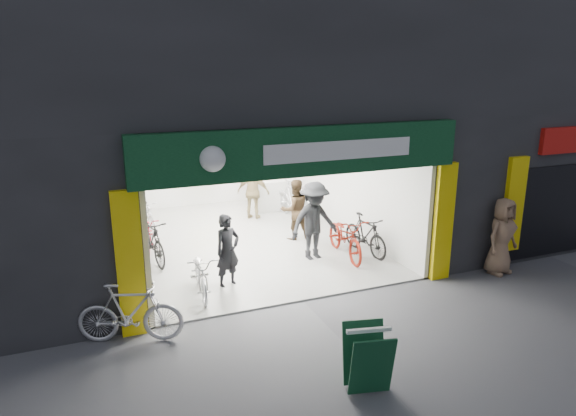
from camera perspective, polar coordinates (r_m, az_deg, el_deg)
ground at (r=10.43m, az=1.73°, el=-10.34°), size 60.00×60.00×0.00m
building at (r=14.36m, az=-2.98°, el=14.59°), size 17.00×10.27×8.00m
bike_left_front at (r=10.71m, az=-9.63°, el=-7.17°), size 0.78×1.79×0.91m
bike_left_midfront at (r=12.61m, az=-14.98°, el=-3.48°), size 0.85×1.90×1.11m
bike_left_midback at (r=13.66m, az=-15.33°, el=-2.59°), size 0.72×1.68×0.86m
bike_left_back at (r=14.90m, az=-15.57°, el=-0.85°), size 0.78×1.69×0.98m
bike_right_front at (r=12.87m, az=8.59°, el=-2.97°), size 0.65×1.72×1.01m
bike_right_mid at (r=12.60m, az=6.40°, el=-3.19°), size 0.90×2.06×1.05m
bike_right_back at (r=15.66m, az=0.63°, el=0.93°), size 0.92×2.06×1.19m
parked_bike at (r=9.21m, az=-17.15°, el=-11.06°), size 1.85×1.06×1.07m
customer_a at (r=10.86m, az=-6.73°, el=-4.79°), size 0.68×0.56×1.59m
customer_b at (r=13.69m, az=0.77°, el=-0.22°), size 0.82×0.64×1.66m
customer_c at (r=12.24m, az=2.93°, el=-1.50°), size 1.34×0.89×1.93m
customer_d at (r=15.54m, az=-3.88°, el=1.75°), size 1.06×0.92×1.71m
pedestrian_near at (r=12.43m, az=22.65°, el=-2.90°), size 0.95×0.72×1.75m
sandwich_board at (r=7.71m, az=8.84°, el=-16.12°), size 0.74×0.76×0.96m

